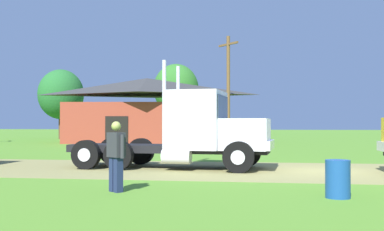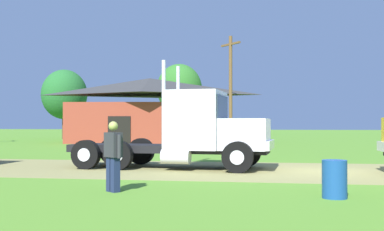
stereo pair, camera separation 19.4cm
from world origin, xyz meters
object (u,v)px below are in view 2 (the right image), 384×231
Objects in this scene: truck_foreground_white at (197,132)px; shed_building at (150,111)px; steel_barrel at (334,179)px; utility_pole_far at (231,87)px; visitor_standing_near at (113,153)px.

shed_building is at bearing 108.71° from truck_foreground_white.
steel_barrel is at bearing -57.12° from truck_foreground_white.
shed_building reaches higher than steel_barrel.
truck_foreground_white is at bearing -89.14° from utility_pole_far.
truck_foreground_white is 9.07× the size of steel_barrel.
truck_foreground_white is 4.50× the size of visitor_standing_near.
shed_building is 1.76× the size of utility_pole_far.
visitor_standing_near is at bearing -77.26° from shed_building.
steel_barrel is at bearing -67.88° from shed_building.
utility_pole_far reaches higher than truck_foreground_white.
steel_barrel is (5.19, -0.14, -0.51)m from visitor_standing_near.
shed_building is (-7.55, 22.27, 1.33)m from truck_foreground_white.
truck_foreground_white reaches higher than steel_barrel.
visitor_standing_near is 24.33m from utility_pole_far.
steel_barrel is 30.92m from shed_building.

